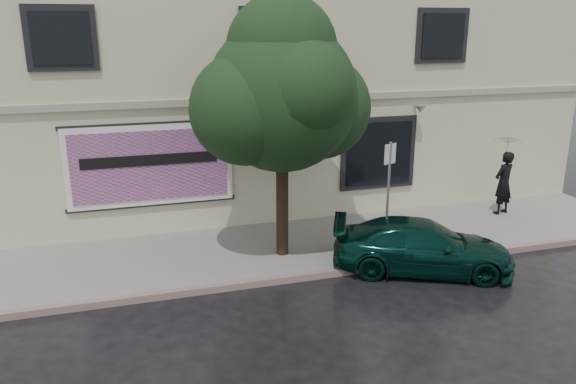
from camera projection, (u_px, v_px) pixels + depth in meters
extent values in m
plane|color=black|center=(336.00, 310.00, 11.28)|extent=(90.00, 90.00, 0.00)
cube|color=gray|center=(289.00, 247.00, 14.24)|extent=(20.00, 3.50, 0.15)
cube|color=slate|center=(312.00, 276.00, 12.63)|extent=(20.00, 0.18, 0.16)
cube|color=beige|center=(239.00, 88.00, 18.53)|extent=(20.00, 8.00, 7.00)
cube|color=#9E9984|center=(270.00, 100.00, 14.80)|extent=(20.00, 0.12, 0.18)
cube|color=black|center=(378.00, 153.00, 16.15)|extent=(2.30, 0.10, 2.10)
cube|color=black|center=(379.00, 153.00, 16.10)|extent=(2.00, 0.05, 1.80)
cube|color=black|center=(61.00, 38.00, 12.90)|extent=(1.30, 0.05, 1.20)
cube|color=black|center=(270.00, 37.00, 14.28)|extent=(1.30, 0.05, 1.20)
cube|color=black|center=(443.00, 36.00, 15.66)|extent=(1.30, 0.05, 1.20)
cube|color=white|center=(150.00, 165.00, 14.33)|extent=(4.20, 0.06, 2.10)
cube|color=#C36B2B|center=(151.00, 166.00, 14.29)|extent=(3.90, 0.04, 1.80)
cube|color=black|center=(153.00, 204.00, 14.66)|extent=(4.30, 0.10, 0.10)
cube|color=black|center=(147.00, 124.00, 14.05)|extent=(4.30, 0.10, 0.10)
cube|color=black|center=(150.00, 160.00, 14.22)|extent=(3.40, 0.02, 0.28)
imported|color=black|center=(422.00, 246.00, 12.92)|extent=(4.46, 3.28, 1.19)
imported|color=black|center=(504.00, 183.00, 16.31)|extent=(0.78, 0.63, 1.86)
imported|color=black|center=(508.00, 141.00, 15.96)|extent=(0.95, 0.95, 0.64)
cylinder|color=#2E2114|center=(282.00, 201.00, 13.29)|extent=(0.29, 0.29, 2.69)
sphere|color=black|center=(282.00, 96.00, 12.59)|extent=(3.42, 3.42, 3.42)
cylinder|color=gray|center=(388.00, 203.00, 12.91)|extent=(0.06, 0.06, 2.84)
cube|color=silver|center=(390.00, 154.00, 12.58)|extent=(0.33, 0.14, 0.46)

